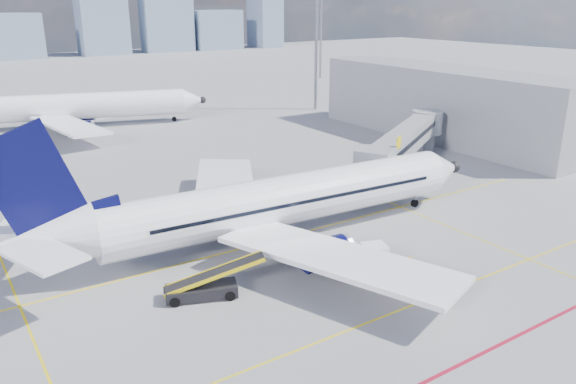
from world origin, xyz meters
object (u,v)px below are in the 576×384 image
baggage_tug (388,272)px  belt_loader (204,288)px  second_aircraft (70,107)px  ramp_worker (410,269)px  main_aircraft (269,204)px  cargo_dolly (362,259)px

baggage_tug → belt_loader: belt_loader is taller
second_aircraft → baggage_tug: (5.96, -65.86, -2.54)m
ramp_worker → baggage_tug: bearing=91.1°
main_aircraft → ramp_worker: bearing=-65.2°
second_aircraft → baggage_tug: size_ratio=18.99×
second_aircraft → cargo_dolly: size_ratio=9.69×
main_aircraft → cargo_dolly: main_aircraft is taller
second_aircraft → baggage_tug: 66.18m
second_aircraft → cargo_dolly: bearing=-69.1°
belt_loader → cargo_dolly: bearing=4.8°
baggage_tug → belt_loader: bearing=164.6°
second_aircraft → ramp_worker: bearing=-67.5°
cargo_dolly → belt_loader: belt_loader is taller
cargo_dolly → baggage_tug: bearing=-48.8°
second_aircraft → main_aircraft: bearing=-70.9°
cargo_dolly → ramp_worker: (2.15, -2.73, -0.25)m
baggage_tug → ramp_worker: (1.33, -0.78, 0.25)m
main_aircraft → belt_loader: 10.69m
main_aircraft → belt_loader: main_aircraft is taller
cargo_dolly → ramp_worker: 3.49m
ramp_worker → second_aircraft: bearing=37.7°
main_aircraft → baggage_tug: bearing=-70.0°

